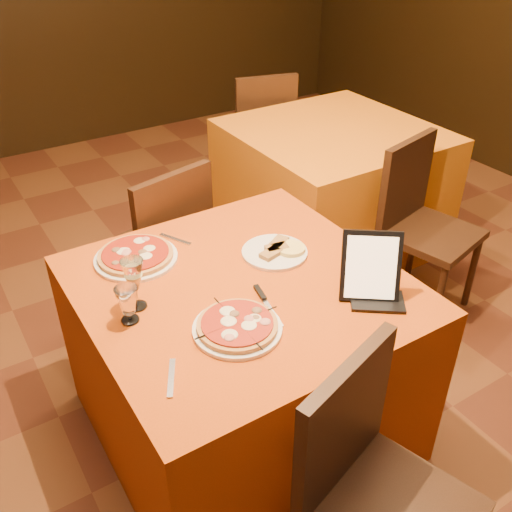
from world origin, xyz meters
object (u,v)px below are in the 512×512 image
pizza_far (136,256)px  chair_side_near (432,234)px  tablet (371,266)px  water_glass (128,305)px  wine_glass (135,284)px  chair_side_far (258,133)px  pizza_near (237,327)px  main_table (243,361)px  chair_main_far (154,248)px  side_table (330,187)px

pizza_far → chair_side_near: bearing=-5.3°
tablet → water_glass: bearing=-165.5°
pizza_far → wine_glass: 0.30m
chair_side_far → wine_glass: bearing=62.9°
pizza_near → wine_glass: (-0.22, 0.28, 0.08)m
main_table → wine_glass: 0.60m
chair_main_far → pizza_far: chair_main_far is taller
pizza_near → wine_glass: size_ratio=1.52×
side_table → chair_side_far: size_ratio=1.21×
side_table → chair_side_near: 0.82m
chair_side_far → tablet: size_ratio=3.73×
chair_main_far → chair_side_far: same height
side_table → chair_side_near: (0.00, -0.82, 0.08)m
chair_side_far → wine_glass: 2.44m
chair_side_far → pizza_near: bearing=71.1°
chair_side_far → chair_side_near: bearing=105.0°
main_table → pizza_near: pizza_near is taller
water_glass → tablet: size_ratio=0.53×
main_table → wine_glass: bearing=169.0°
wine_glass → chair_side_near: bearing=4.6°
main_table → tablet: bearing=-41.2°
side_table → chair_side_far: 0.84m
wine_glass → chair_side_far: bearing=47.8°
side_table → pizza_far: (-1.51, -0.68, 0.39)m
wine_glass → water_glass: 0.08m
pizza_far → water_glass: (-0.15, -0.33, 0.05)m
side_table → chair_side_near: size_ratio=1.21×
chair_side_far → tablet: (-0.92, -2.15, 0.41)m
pizza_far → wine_glass: size_ratio=1.65×
chair_main_far → tablet: bearing=93.3°
chair_side_near → side_table: bearing=76.1°
main_table → wine_glass: wine_glass is taller
water_glass → tablet: tablet is taller
chair_main_far → pizza_near: bearing=69.0°
chair_side_near → pizza_far: bearing=160.7°
side_table → chair_main_far: size_ratio=1.21×
wine_glass → tablet: (0.70, -0.36, 0.03)m
chair_side_near → pizza_far: chair_side_near is taller
main_table → chair_side_near: bearing=9.2°
main_table → pizza_far: pizza_far is taller
side_table → chair_side_near: bearing=-90.0°
main_table → water_glass: (-0.41, 0.02, 0.44)m
side_table → pizza_near: 1.90m
chair_main_far → chair_side_near: size_ratio=1.00×
main_table → tablet: 0.66m
side_table → chair_side_far: bearing=90.0°
pizza_far → wine_glass: wine_glass is taller
main_table → chair_main_far: size_ratio=1.21×
main_table → chair_side_far: 2.24m
chair_side_far → water_glass: bearing=62.9°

